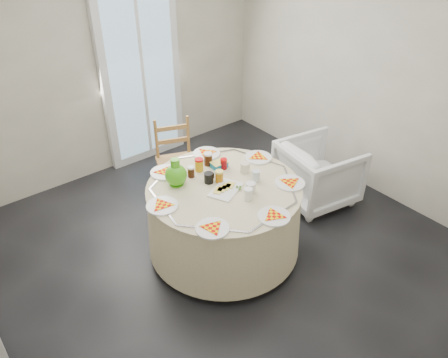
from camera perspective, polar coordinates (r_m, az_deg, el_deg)
floor at (r=4.19m, az=-0.64°, el=-9.20°), size 4.00×4.00×0.00m
wall_back at (r=5.05m, az=-15.40°, el=14.64°), size 4.00×0.02×2.60m
wall_right at (r=4.83m, az=18.77°, el=13.23°), size 0.02×4.00×2.60m
glass_door at (r=5.25m, az=-10.75°, el=13.05°), size 1.00×0.08×2.10m
table at (r=3.95m, az=0.00°, el=-5.14°), size 1.37×1.37×0.70m
wooden_chair at (r=4.62m, az=-6.20°, el=2.47°), size 0.51×0.50×0.89m
armchair at (r=4.71m, az=12.26°, el=1.33°), size 0.79×0.83×0.74m
place_settings at (r=3.71m, az=0.00°, el=-0.39°), size 1.69×1.69×0.03m
jar_cluster at (r=3.85m, az=-2.94°, el=1.83°), size 0.50×0.34×0.13m
butter_tub at (r=3.97m, az=-0.64°, el=2.30°), size 0.15×0.11×0.06m
green_pitcher at (r=3.71m, az=-6.34°, el=1.20°), size 0.25×0.25×0.25m
cheese_platter at (r=3.66m, az=0.24°, el=-0.87°), size 0.36×0.31×0.04m
mugs_glasses at (r=3.76m, az=1.28°, el=0.83°), size 0.66×0.66×0.11m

